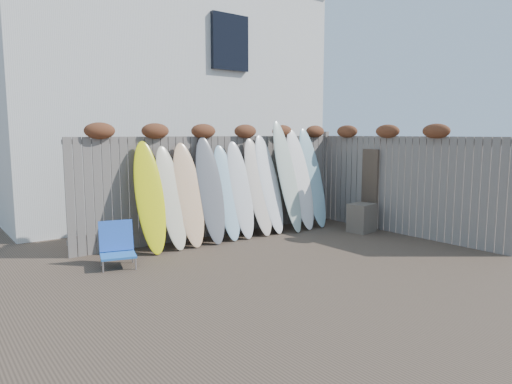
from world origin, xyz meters
TOP-DOWN VIEW (x-y plane):
  - ground at (0.00, 0.00)m, footprint 80.00×80.00m
  - back_fence at (0.06, 2.39)m, footprint 6.05×0.28m
  - right_fence at (2.99, 0.25)m, footprint 0.28×4.40m
  - house at (0.50, 6.50)m, footprint 8.50×5.50m
  - beach_chair at (-2.49, 1.50)m, footprint 0.64×0.67m
  - wooden_crate at (2.50, 0.83)m, footprint 0.56×0.49m
  - lattice_panel at (3.03, 1.34)m, footprint 0.25×1.14m
  - surfboard_0 at (-1.71, 1.97)m, footprint 0.55×0.72m
  - surfboard_1 at (-1.31, 1.98)m, footprint 0.53×0.69m
  - surfboard_2 at (-0.95, 1.99)m, footprint 0.54×0.69m
  - surfboard_3 at (-0.50, 1.98)m, footprint 0.57×0.75m
  - surfboard_4 at (-0.11, 1.99)m, footprint 0.49×0.67m
  - surfboard_5 at (0.20, 1.98)m, footprint 0.51×0.70m
  - surfboard_6 at (0.64, 1.98)m, footprint 0.51×0.70m
  - surfboard_7 at (0.94, 1.99)m, footprint 0.57×0.76m
  - surfboard_8 at (1.35, 1.89)m, footprint 0.47×0.82m
  - surfboard_9 at (1.75, 1.93)m, footprint 0.57×0.78m
  - surfboard_10 at (2.14, 1.95)m, footprint 0.54×0.78m

SIDE VIEW (x-z plane):
  - ground at x=0.00m, z-range 0.00..0.00m
  - wooden_crate at x=2.50m, z-range 0.00..0.60m
  - beach_chair at x=-2.49m, z-range -0.03..0.67m
  - lattice_panel at x=3.03m, z-range 0.00..1.72m
  - surfboard_4 at x=-0.11m, z-range 0.00..1.84m
  - surfboard_1 at x=-1.31m, z-range 0.00..1.84m
  - surfboard_2 at x=-0.95m, z-range 0.00..1.90m
  - surfboard_5 at x=0.20m, z-range 0.00..1.91m
  - surfboard_0 at x=-1.71m, z-range 0.00..1.93m
  - surfboard_6 at x=0.64m, z-range 0.00..1.96m
  - surfboard_3 at x=-0.50m, z-range 0.00..2.00m
  - surfboard_7 at x=0.94m, z-range 0.00..2.03m
  - surfboard_9 at x=1.75m, z-range 0.00..2.15m
  - surfboard_10 at x=2.14m, z-range 0.00..2.18m
  - right_fence at x=2.99m, z-range 0.02..2.26m
  - surfboard_8 at x=1.35m, z-range 0.00..2.34m
  - back_fence at x=0.06m, z-range 0.06..2.30m
  - house at x=0.50m, z-range 0.04..6.36m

